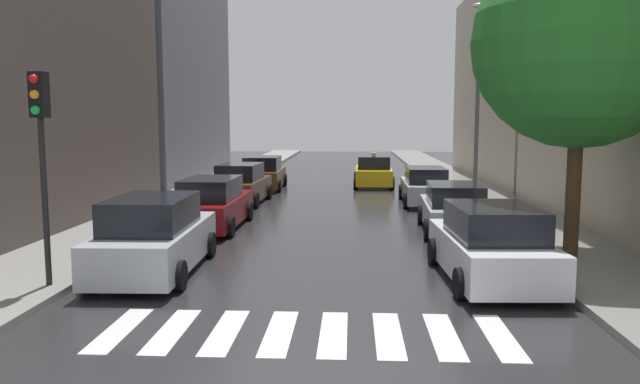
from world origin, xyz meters
name	(u,v)px	position (x,y,z in m)	size (l,w,h in m)	color
ground_plane	(338,187)	(0.00, 24.00, -0.02)	(28.00, 72.00, 0.04)	#28282B
sidewalk_left	(216,185)	(-6.50, 24.00, 0.07)	(3.00, 72.00, 0.15)	gray
sidewalk_right	(463,186)	(6.50, 24.00, 0.07)	(3.00, 72.00, 0.15)	gray
crosswalk_stripes	(306,333)	(0.00, 1.94, 0.01)	(6.75, 2.20, 0.01)	silver
building_left_mid	(152,53)	(-11.00, 27.88, 7.38)	(6.00, 15.13, 14.76)	slate
building_right_mid	(531,82)	(11.00, 28.23, 5.64)	(6.00, 16.81, 11.29)	#B2A38C
parked_car_left_nearest	(155,237)	(-3.79, 5.78, 0.83)	(2.20, 4.80, 1.79)	#B2B7BF
parked_car_left_second	(212,205)	(-3.78, 11.58, 0.78)	(2.04, 4.81, 1.66)	maroon
parked_car_left_third	(241,185)	(-3.93, 17.52, 0.79)	(2.17, 4.50, 1.69)	brown
parked_car_left_fourth	(263,174)	(-3.79, 22.86, 0.78)	(2.16, 4.40, 1.67)	brown
parked_car_right_nearest	(491,246)	(3.78, 5.44, 0.79)	(2.31, 4.52, 1.69)	silver
parked_car_right_second	(454,209)	(3.92, 11.25, 0.73)	(2.17, 4.38, 1.55)	#B2B7BF
parked_car_right_third	(425,187)	(3.80, 17.79, 0.73)	(2.03, 4.53, 1.54)	#B2B7BF
taxi_midroad	(373,172)	(1.87, 24.45, 0.76)	(2.10, 4.33, 1.81)	yellow
street_tree_right	(581,41)	(6.23, 7.57, 5.40)	(5.21, 5.21, 7.86)	#513823
traffic_light_left_corner	(41,131)	(-5.45, 4.09, 3.29)	(0.30, 0.42, 4.30)	black
lamp_post_right	(478,92)	(5.55, 16.20, 4.57)	(0.60, 0.28, 7.76)	#595B60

